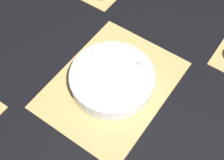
% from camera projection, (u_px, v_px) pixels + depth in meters
% --- Properties ---
extents(ground_plane, '(6.00, 6.00, 0.00)m').
position_uv_depth(ground_plane, '(112.00, 85.00, 1.02)').
color(ground_plane, black).
extents(bamboo_mat_center, '(0.45, 0.35, 0.01)m').
position_uv_depth(bamboo_mat_center, '(112.00, 84.00, 1.02)').
color(bamboo_mat_center, tan).
rests_on(bamboo_mat_center, ground_plane).
extents(fruit_salad_bowl, '(0.27, 0.27, 0.07)m').
position_uv_depth(fruit_salad_bowl, '(112.00, 78.00, 0.99)').
color(fruit_salad_bowl, silver).
rests_on(fruit_salad_bowl, bamboo_mat_center).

